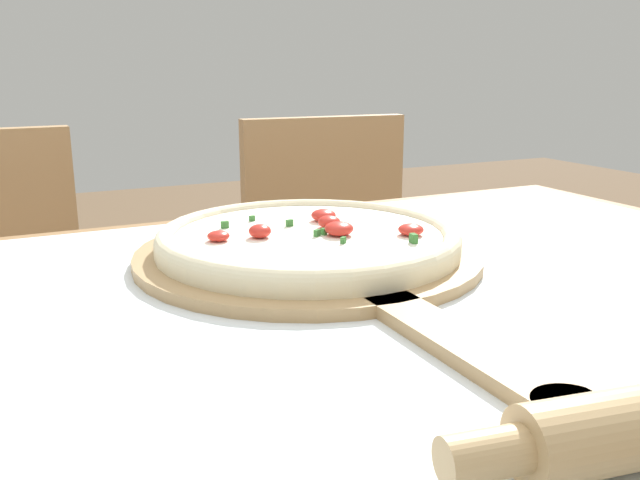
% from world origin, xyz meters
% --- Properties ---
extents(dining_table, '(1.13, 0.81, 0.77)m').
position_xyz_m(dining_table, '(0.00, 0.00, 0.64)').
color(dining_table, olive).
rests_on(dining_table, ground_plane).
extents(towel_cloth, '(1.05, 0.73, 0.00)m').
position_xyz_m(towel_cloth, '(0.00, 0.00, 0.77)').
color(towel_cloth, silver).
rests_on(towel_cloth, dining_table).
extents(pizza_peel, '(0.38, 0.60, 0.01)m').
position_xyz_m(pizza_peel, '(-0.03, 0.10, 0.78)').
color(pizza_peel, tan).
rests_on(pizza_peel, towel_cloth).
extents(pizza, '(0.33, 0.33, 0.03)m').
position_xyz_m(pizza, '(-0.03, 0.13, 0.80)').
color(pizza, beige).
rests_on(pizza, pizza_peel).
extents(chair_right, '(0.42, 0.42, 0.87)m').
position_xyz_m(chair_right, '(0.33, 0.73, 0.50)').
color(chair_right, tan).
rests_on(chair_right, ground_plane).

